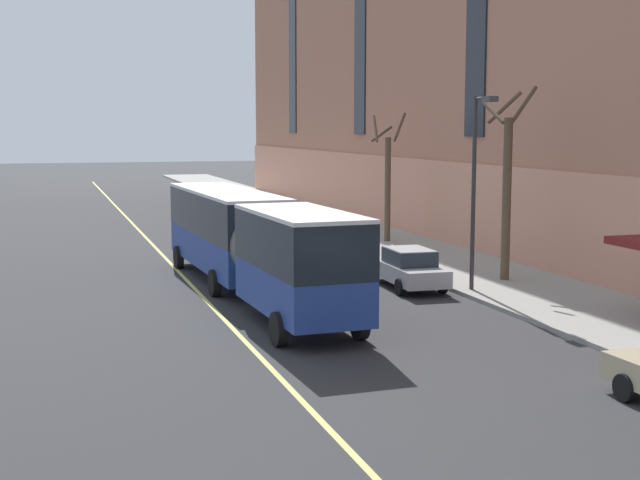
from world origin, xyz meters
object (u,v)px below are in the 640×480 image
object	(u,v)px
parked_car_silver_5	(408,268)
city_bus	(249,239)
parked_car_white_2	(252,207)
parked_car_red_4	(285,220)
parked_car_white_1	(329,236)
fire_hydrant	(392,253)
street_lamp	(477,173)
street_tree_far_uptown	(387,180)
street_tree_mid_block	(507,186)

from	to	relation	value
parked_car_silver_5	city_bus	bearing A→B (deg)	178.30
parked_car_white_2	parked_car_red_4	xyz separation A→B (m)	(-0.07, -8.94, -0.00)
parked_car_white_1	fire_hydrant	bearing A→B (deg)	-70.45
parked_car_white_1	parked_car_white_2	distance (m)	17.01
parked_car_white_1	fire_hydrant	xyz separation A→B (m)	(1.60, -4.50, -0.29)
parked_car_red_4	street_lamp	size ratio (longest dim) A/B	0.66
parked_car_red_4	street_tree_far_uptown	distance (m)	7.64
parked_car_white_1	fire_hydrant	size ratio (longest dim) A/B	6.18
parked_car_white_1	street_tree_mid_block	distance (m)	11.70
street_tree_mid_block	street_lamp	size ratio (longest dim) A/B	1.06
parked_car_white_2	street_tree_mid_block	size ratio (longest dim) A/B	0.62
street_tree_mid_block	street_tree_far_uptown	distance (m)	12.69
parked_car_white_2	fire_hydrant	world-z (taller)	parked_car_white_2
street_tree_mid_block	street_tree_far_uptown	world-z (taller)	street_tree_mid_block
parked_car_silver_5	street_tree_far_uptown	bearing A→B (deg)	71.85
parked_car_silver_5	street_lamp	distance (m)	4.61
city_bus	parked_car_red_4	distance (m)	19.42
parked_car_silver_5	street_tree_mid_block	distance (m)	5.16
parked_car_silver_5	street_tree_mid_block	world-z (taller)	street_tree_mid_block
parked_car_white_2	fire_hydrant	distance (m)	21.57
parked_car_red_4	fire_hydrant	size ratio (longest dim) A/B	6.55
street_tree_far_uptown	fire_hydrant	xyz separation A→B (m)	(-2.36, -6.62, -2.92)
parked_car_red_4	parked_car_silver_5	size ratio (longest dim) A/B	0.97
street_tree_mid_block	parked_car_silver_5	bearing A→B (deg)	178.20
parked_car_white_1	street_lamp	size ratio (longest dim) A/B	0.62
street_tree_mid_block	city_bus	bearing A→B (deg)	178.26
city_bus	street_tree_mid_block	distance (m)	10.48
city_bus	street_tree_far_uptown	bearing A→B (deg)	50.18
parked_car_silver_5	street_tree_far_uptown	world-z (taller)	street_tree_far_uptown
parked_car_silver_5	street_lamp	xyz separation A→B (m)	(1.86, -1.96, 3.73)
parked_car_silver_5	street_tree_far_uptown	distance (m)	13.47
parked_car_silver_5	fire_hydrant	distance (m)	6.20
parked_car_red_4	street_tree_far_uptown	xyz separation A→B (m)	(4.00, -5.95, 2.63)
city_bus	fire_hydrant	size ratio (longest dim) A/B	25.20
street_tree_far_uptown	street_lamp	distance (m)	14.73
parked_car_white_1	street_tree_far_uptown	world-z (taller)	street_tree_far_uptown
city_bus	street_tree_mid_block	bearing A→B (deg)	-1.74
parked_car_white_2	street_tree_mid_block	distance (m)	28.03
parked_car_white_1	street_tree_mid_block	world-z (taller)	street_tree_mid_block
parked_car_white_2	parked_car_white_1	bearing A→B (deg)	-90.06
parked_car_red_4	street_tree_mid_block	xyz separation A→B (m)	(4.02, -18.63, 3.08)
parked_car_silver_5	street_lamp	world-z (taller)	street_lamp
parked_car_white_1	street_lamp	distance (m)	13.06
parked_car_red_4	street_lamp	xyz separation A→B (m)	(1.74, -20.47, 3.73)
parked_car_silver_5	street_tree_far_uptown	xyz separation A→B (m)	(4.11, 12.55, 2.63)
parked_car_white_2	street_lamp	size ratio (longest dim) A/B	0.66
fire_hydrant	street_tree_mid_block	bearing A→B (deg)	-68.62
parked_car_white_2	city_bus	bearing A→B (deg)	-103.16
city_bus	street_tree_far_uptown	world-z (taller)	street_tree_far_uptown
parked_car_white_2	fire_hydrant	bearing A→B (deg)	-85.80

